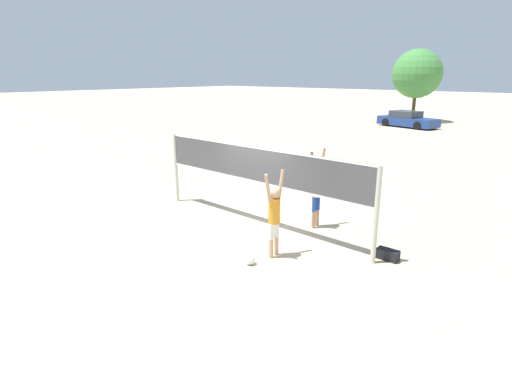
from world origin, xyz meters
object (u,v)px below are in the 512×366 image
at_px(gear_bag, 388,254).
at_px(player_spiker, 274,213).
at_px(player_blocker, 317,187).
at_px(parked_car_near, 407,120).
at_px(volleyball, 250,260).
at_px(volleyball_net, 256,171).
at_px(tree_left_cluster, 417,74).

bearing_deg(gear_bag, player_spiker, -142.65).
bearing_deg(player_blocker, parked_car_near, -164.73).
height_order(volleyball, gear_bag, gear_bag).
bearing_deg(volleyball_net, gear_bag, 5.86).
distance_m(volleyball, tree_left_cluster, 32.66).
distance_m(player_blocker, gear_bag, 2.73).
bearing_deg(volleyball_net, player_blocker, 37.03).
height_order(player_blocker, volleyball, player_blocker).
bearing_deg(player_blocker, volleyball_net, -52.97).
xyz_separation_m(volleyball_net, volleyball, (1.51, -1.94, -1.51)).
xyz_separation_m(volleyball, tree_left_cluster, (-7.90, 31.42, 4.13)).
relative_size(volleyball, tree_left_cluster, 0.04).
bearing_deg(parked_car_near, tree_left_cluster, 117.54).
relative_size(gear_bag, tree_left_cluster, 0.08).
height_order(volleyball, parked_car_near, parked_car_near).
distance_m(volleyball_net, gear_bag, 4.10).
xyz_separation_m(player_blocker, gear_bag, (2.43, -0.63, -1.07)).
bearing_deg(gear_bag, volleyball_net, -174.14).
height_order(volleyball_net, player_spiker, volleyball_net).
relative_size(volleyball_net, player_spiker, 3.49).
height_order(player_spiker, volleyball, player_spiker).
height_order(volleyball_net, volleyball, volleyball_net).
relative_size(volleyball_net, gear_bag, 14.36).
xyz_separation_m(player_blocker, parked_car_near, (-6.53, 23.93, -0.60)).
xyz_separation_m(parked_car_near, tree_left_cluster, (-1.22, 4.53, 3.66)).
bearing_deg(volleyball, player_spiker, 78.44).
relative_size(volleyball, parked_car_near, 0.05).
height_order(gear_bag, parked_car_near, parked_car_near).
relative_size(volleyball_net, tree_left_cluster, 1.14).
bearing_deg(player_spiker, gear_bag, -52.65).
height_order(volleyball_net, gear_bag, volleyball_net).
xyz_separation_m(volleyball_net, gear_bag, (3.79, 0.39, -1.50)).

